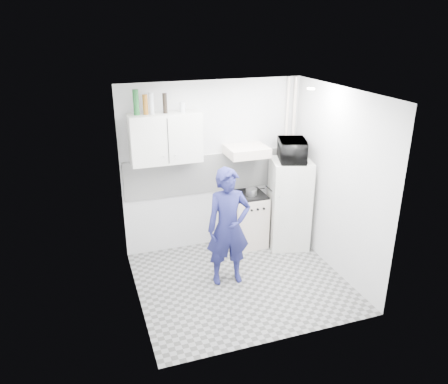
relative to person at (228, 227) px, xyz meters
name	(u,v)px	position (x,y,z in m)	size (l,w,h in m)	color
floor	(241,282)	(0.15, -0.10, -0.82)	(2.80, 2.80, 0.00)	slate
ceiling	(244,93)	(0.15, -0.10, 1.78)	(2.80, 2.80, 0.00)	white
wall_back	(213,166)	(0.15, 1.15, 0.48)	(2.80, 2.80, 0.00)	silver
wall_left	(132,209)	(-1.25, -0.10, 0.48)	(2.60, 2.60, 0.00)	silver
wall_right	(337,183)	(1.55, -0.10, 0.48)	(2.60, 2.60, 0.00)	silver
person	(228,227)	(0.00, 0.00, 0.00)	(0.60, 0.39, 1.64)	navy
stove	(248,220)	(0.64, 0.90, -0.40)	(0.53, 0.53, 0.84)	beige
fridge	(289,204)	(1.25, 0.69, -0.11)	(0.59, 0.59, 1.42)	white
stove_top	(248,195)	(0.64, 0.90, 0.04)	(0.51, 0.51, 0.03)	black
saucepan	(251,192)	(0.68, 0.85, 0.10)	(0.18, 0.18, 0.10)	silver
microwave	(292,150)	(1.25, 0.69, 0.76)	(0.39, 0.58, 0.32)	black
bottle_a	(136,102)	(-0.97, 0.97, 1.55)	(0.08, 0.08, 0.34)	#144C1E
bottle_b	(145,105)	(-0.85, 0.97, 1.51)	(0.07, 0.07, 0.27)	brown
bottle_c	(151,103)	(-0.77, 0.97, 1.52)	(0.07, 0.07, 0.29)	#B2B7BC
bottle_d	(165,103)	(-0.58, 0.97, 1.52)	(0.06, 0.06, 0.27)	black
canister_b	(182,107)	(-0.34, 0.97, 1.45)	(0.07, 0.07, 0.14)	#B2B7BC
upper_cabinet	(166,138)	(-0.60, 0.97, 1.03)	(1.00, 0.35, 0.70)	white
range_hood	(247,151)	(0.60, 0.90, 0.75)	(0.60, 0.50, 0.14)	beige
backsplash	(213,173)	(0.15, 1.13, 0.38)	(2.74, 0.03, 0.60)	white
pipe_a	(292,160)	(1.45, 1.07, 0.48)	(0.05, 0.05, 2.60)	beige
pipe_b	(285,160)	(1.33, 1.07, 0.48)	(0.04, 0.04, 2.60)	beige
ceiling_spot_fixture	(311,89)	(1.15, 0.10, 1.75)	(0.10, 0.10, 0.02)	white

